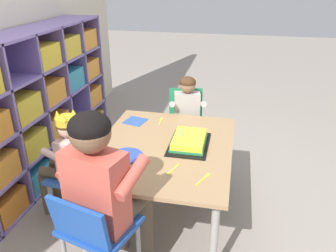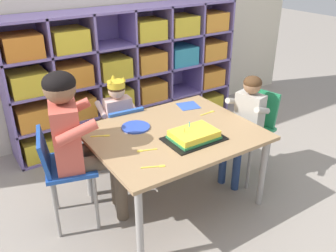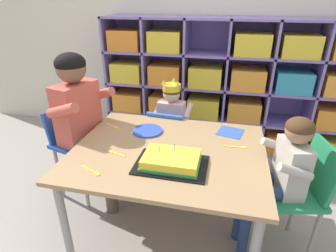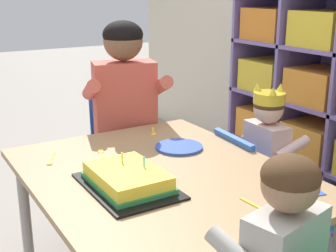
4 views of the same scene
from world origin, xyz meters
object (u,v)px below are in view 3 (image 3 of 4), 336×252
at_px(paper_plate_stack, 148,131).
at_px(fork_beside_plate_stack, 114,127).
at_px(guest_at_table_side, 280,171).
at_px(birthday_cake_on_tray, 171,161).
at_px(classroom_chair_guest_side, 296,189).
at_px(activity_table, 169,157).
at_px(classroom_chair_blue, 169,137).
at_px(classroom_chair_adult_side, 77,140).
at_px(child_with_crown, 173,115).
at_px(adult_helper_seated, 85,114).
at_px(fork_near_cake_tray, 237,147).
at_px(fork_scattered_mid_table, 115,153).
at_px(fork_by_napkin, 92,171).

relative_size(paper_plate_stack, fork_beside_plate_stack, 1.66).
distance_m(guest_at_table_side, birthday_cake_on_tray, 0.57).
relative_size(classroom_chair_guest_side, fork_beside_plate_stack, 5.84).
bearing_deg(activity_table, birthday_cake_on_tray, -72.55).
bearing_deg(classroom_chair_guest_side, classroom_chair_blue, -137.92).
distance_m(classroom_chair_blue, classroom_chair_guest_side, 1.03).
relative_size(classroom_chair_adult_side, guest_at_table_side, 0.79).
bearing_deg(classroom_chair_adult_side, classroom_chair_guest_side, -84.17).
bearing_deg(classroom_chair_adult_side, birthday_cake_on_tray, -99.76).
bearing_deg(guest_at_table_side, classroom_chair_guest_side, 90.00).
relative_size(activity_table, child_with_crown, 1.38).
bearing_deg(child_with_crown, paper_plate_stack, 85.79).
bearing_deg(adult_helper_seated, activity_table, -90.31).
distance_m(classroom_chair_blue, birthday_cake_on_tray, 0.78).
bearing_deg(fork_near_cake_tray, fork_beside_plate_stack, -10.00).
xyz_separation_m(guest_at_table_side, fork_beside_plate_stack, (-1.05, 0.27, 0.02)).
bearing_deg(classroom_chair_adult_side, fork_scattered_mid_table, -110.34).
bearing_deg(classroom_chair_blue, activity_table, 106.93).
distance_m(birthday_cake_on_tray, paper_plate_stack, 0.43).
relative_size(classroom_chair_adult_side, fork_scattered_mid_table, 5.43).
bearing_deg(child_with_crown, adult_helper_seated, 49.23).
height_order(classroom_chair_blue, fork_scattered_mid_table, classroom_chair_blue).
bearing_deg(adult_helper_seated, classroom_chair_blue, -36.69).
bearing_deg(classroom_chair_blue, fork_scattered_mid_table, 80.90).
height_order(classroom_chair_adult_side, adult_helper_seated, adult_helper_seated).
xyz_separation_m(classroom_chair_blue, classroom_chair_adult_side, (-0.60, -0.36, 0.09)).
height_order(child_with_crown, birthday_cake_on_tray, child_with_crown).
height_order(fork_near_cake_tray, fork_scattered_mid_table, same).
bearing_deg(adult_helper_seated, paper_plate_stack, -71.28).
bearing_deg(fork_scattered_mid_table, fork_by_napkin, -85.16).
xyz_separation_m(adult_helper_seated, classroom_chair_guest_side, (1.33, -0.21, -0.23)).
height_order(classroom_chair_adult_side, fork_by_napkin, classroom_chair_adult_side).
bearing_deg(fork_scattered_mid_table, guest_at_table_side, 23.00).
height_order(adult_helper_seated, paper_plate_stack, adult_helper_seated).
bearing_deg(fork_beside_plate_stack, fork_by_napkin, 127.04).
relative_size(classroom_chair_blue, birthday_cake_on_tray, 1.55).
bearing_deg(birthday_cake_on_tray, classroom_chair_blue, 103.46).
distance_m(adult_helper_seated, fork_by_napkin, 0.55).
relative_size(child_with_crown, adult_helper_seated, 0.76).
xyz_separation_m(classroom_chair_adult_side, paper_plate_stack, (0.53, -0.00, 0.13)).
distance_m(classroom_chair_adult_side, classroom_chair_guest_side, 1.45).
xyz_separation_m(adult_helper_seated, birthday_cake_on_tray, (0.66, -0.33, -0.07)).
xyz_separation_m(paper_plate_stack, fork_near_cake_tray, (0.58, -0.08, -0.00)).
bearing_deg(adult_helper_seated, fork_beside_plate_stack, -61.25).
xyz_separation_m(classroom_chair_adult_side, adult_helper_seated, (0.11, -0.03, 0.22)).
height_order(classroom_chair_blue, paper_plate_stack, classroom_chair_blue).
bearing_deg(fork_near_cake_tray, birthday_cake_on_tray, 35.51).
height_order(activity_table, classroom_chair_guest_side, classroom_chair_guest_side).
relative_size(guest_at_table_side, fork_beside_plate_stack, 7.13).
bearing_deg(child_with_crown, birthday_cake_on_tray, 105.89).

